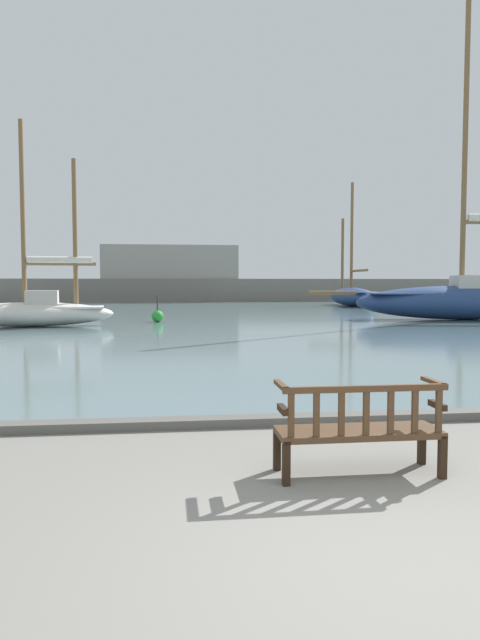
% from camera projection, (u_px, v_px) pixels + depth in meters
% --- Properties ---
extents(ground_plane, '(160.00, 160.00, 0.00)m').
position_uv_depth(ground_plane, '(393.00, 568.00, 3.76)').
color(ground_plane, gray).
extents(harbor_water, '(100.00, 80.00, 0.08)m').
position_uv_depth(harbor_water, '(189.00, 305.00, 47.35)').
color(harbor_water, slate).
rests_on(harbor_water, ground).
extents(quay_edge_kerb, '(40.00, 0.30, 0.12)m').
position_uv_depth(quay_edge_kerb, '(282.00, 420.00, 7.57)').
color(quay_edge_kerb, '#5B5954').
rests_on(quay_edge_kerb, ground).
extents(park_bench, '(1.60, 0.53, 0.92)m').
position_uv_depth(park_bench, '(359.00, 428.00, 5.54)').
color(park_bench, black).
rests_on(park_bench, ground).
extents(sailboat_far_starboard, '(13.39, 3.97, 15.36)m').
position_uv_depth(sailboat_far_starboard, '(468.00, 297.00, 28.22)').
color(sailboat_far_starboard, navy).
rests_on(sailboat_far_starboard, harbor_water).
extents(sailboat_far_port, '(2.54, 8.21, 9.74)m').
position_uv_depth(sailboat_far_port, '(352.00, 295.00, 45.30)').
color(sailboat_far_port, navy).
rests_on(sailboat_far_port, harbor_water).
extents(sailboat_mid_starboard, '(7.01, 2.66, 8.47)m').
position_uv_depth(sailboat_mid_starboard, '(31.00, 308.00, 23.70)').
color(sailboat_mid_starboard, silver).
rests_on(sailboat_mid_starboard, harbor_water).
extents(channel_buoy, '(0.55, 0.55, 1.25)m').
position_uv_depth(channel_buoy, '(157.00, 316.00, 26.43)').
color(channel_buoy, green).
rests_on(channel_buoy, harbor_water).
extents(far_breakwater, '(55.43, 2.40, 6.17)m').
position_uv_depth(far_breakwater, '(180.00, 284.00, 55.83)').
color(far_breakwater, slate).
rests_on(far_breakwater, ground).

